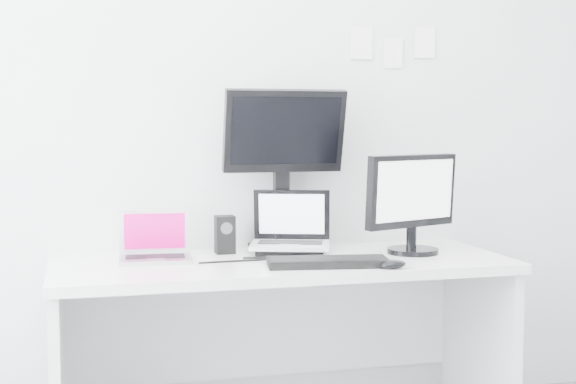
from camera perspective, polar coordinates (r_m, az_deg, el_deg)
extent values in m
plane|color=silver|center=(3.59, -1.80, 6.05)|extent=(3.60, 0.00, 3.60)
cube|color=white|center=(3.38, -0.42, -10.78)|extent=(1.80, 0.70, 0.73)
cube|color=#ABACAF|center=(3.27, -9.12, -2.94)|extent=(0.29, 0.23, 0.21)
cube|color=black|center=(3.45, -4.36, -2.94)|extent=(0.10, 0.10, 0.16)
cube|color=silver|center=(3.42, 0.15, -2.05)|extent=(0.38, 0.34, 0.27)
cube|color=black|center=(3.51, -0.33, 1.67)|extent=(0.52, 0.19, 0.70)
cube|color=black|center=(3.46, 8.61, -0.71)|extent=(0.51, 0.37, 0.43)
cube|color=black|center=(3.15, 2.75, -4.84)|extent=(0.47, 0.23, 0.03)
ellipsoid|color=black|center=(3.12, 7.24, -4.95)|extent=(0.11, 0.07, 0.03)
cube|color=white|center=(3.73, 5.08, 10.15)|extent=(0.10, 0.00, 0.14)
cube|color=white|center=(3.78, 7.25, 9.46)|extent=(0.09, 0.00, 0.13)
cube|color=white|center=(3.84, 9.37, 10.10)|extent=(0.10, 0.00, 0.14)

